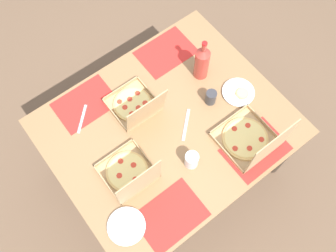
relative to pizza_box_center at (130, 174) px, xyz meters
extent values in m
plane|color=brown|center=(-0.36, -0.12, -0.81)|extent=(6.00, 6.00, 0.00)
cylinder|color=#3F3328|center=(-0.99, -0.64, -0.44)|extent=(0.07, 0.07, 0.73)
cylinder|color=#3F3328|center=(0.28, -0.64, -0.44)|extent=(0.07, 0.07, 0.73)
cylinder|color=#3F3328|center=(-0.99, 0.40, -0.44)|extent=(0.07, 0.07, 0.73)
cube|color=#936D47|center=(-0.36, -0.12, -0.06)|extent=(1.38, 1.16, 0.03)
cube|color=red|center=(-0.67, -0.55, -0.05)|extent=(0.36, 0.26, 0.00)
cube|color=red|center=(-0.04, -0.55, -0.05)|extent=(0.36, 0.26, 0.00)
cube|color=red|center=(-0.67, 0.31, -0.05)|extent=(0.36, 0.26, 0.00)
cube|color=red|center=(-0.04, 0.31, -0.05)|extent=(0.36, 0.26, 0.00)
cube|color=tan|center=(0.00, -0.03, -0.04)|extent=(0.27, 0.27, 0.01)
cube|color=tan|center=(-0.13, -0.03, -0.03)|extent=(0.01, 0.27, 0.03)
cube|color=tan|center=(0.13, -0.03, -0.03)|extent=(0.01, 0.27, 0.03)
cube|color=tan|center=(0.00, -0.16, -0.03)|extent=(0.27, 0.01, 0.03)
cube|color=tan|center=(0.00, 0.10, -0.03)|extent=(0.27, 0.01, 0.03)
cylinder|color=#E0B76B|center=(0.00, -0.03, -0.04)|extent=(0.24, 0.24, 0.01)
cylinder|color=#EFD67F|center=(0.00, -0.03, -0.03)|extent=(0.22, 0.22, 0.00)
cylinder|color=red|center=(0.05, -0.04, -0.02)|extent=(0.03, 0.03, 0.00)
cylinder|color=red|center=(-0.01, 0.04, -0.02)|extent=(0.03, 0.03, 0.00)
cylinder|color=red|center=(-0.05, -0.04, -0.02)|extent=(0.03, 0.03, 0.00)
cylinder|color=red|center=(0.00, -0.10, -0.02)|extent=(0.03, 0.03, 0.00)
cube|color=tan|center=(0.00, 0.11, 0.12)|extent=(0.27, 0.02, 0.27)
cube|color=tan|center=(-0.66, 0.23, -0.04)|extent=(0.31, 0.31, 0.01)
cube|color=tan|center=(-0.81, 0.23, -0.03)|extent=(0.01, 0.31, 0.03)
cube|color=tan|center=(-0.51, 0.23, -0.03)|extent=(0.01, 0.31, 0.03)
cube|color=tan|center=(-0.66, 0.07, -0.03)|extent=(0.31, 0.01, 0.03)
cube|color=tan|center=(-0.66, 0.38, -0.03)|extent=(0.31, 0.01, 0.03)
cylinder|color=#E0B76B|center=(-0.66, 0.23, -0.04)|extent=(0.27, 0.27, 0.01)
cylinder|color=#EFD67F|center=(-0.66, 0.23, -0.03)|extent=(0.24, 0.24, 0.00)
cylinder|color=red|center=(-0.57, 0.24, -0.02)|extent=(0.03, 0.03, 0.00)
cylinder|color=red|center=(-0.64, 0.29, -0.02)|extent=(0.03, 0.03, 0.00)
cylinder|color=red|center=(-0.73, 0.29, -0.02)|extent=(0.03, 0.03, 0.00)
cylinder|color=red|center=(-0.73, 0.18, -0.02)|extent=(0.03, 0.03, 0.00)
cylinder|color=red|center=(-0.65, 0.14, -0.02)|extent=(0.03, 0.03, 0.00)
cube|color=tan|center=(-0.66, 0.38, 0.14)|extent=(0.31, 0.01, 0.31)
cube|color=tan|center=(-0.27, -0.36, -0.04)|extent=(0.27, 0.27, 0.01)
cube|color=tan|center=(-0.40, -0.36, -0.03)|extent=(0.01, 0.27, 0.03)
cube|color=tan|center=(-0.14, -0.36, -0.03)|extent=(0.01, 0.27, 0.03)
cube|color=tan|center=(-0.27, -0.49, -0.03)|extent=(0.27, 0.01, 0.03)
cube|color=tan|center=(-0.27, -0.23, -0.03)|extent=(0.27, 0.01, 0.03)
cylinder|color=#E0B76B|center=(-0.27, -0.36, -0.04)|extent=(0.23, 0.23, 0.01)
cylinder|color=#EFD67F|center=(-0.27, -0.36, -0.03)|extent=(0.21, 0.21, 0.00)
cylinder|color=red|center=(-0.22, -0.37, -0.02)|extent=(0.03, 0.03, 0.00)
cylinder|color=red|center=(-0.23, -0.31, -0.02)|extent=(0.03, 0.03, 0.00)
cylinder|color=red|center=(-0.28, -0.31, -0.02)|extent=(0.03, 0.03, 0.00)
cylinder|color=red|center=(-0.33, -0.32, -0.02)|extent=(0.03, 0.03, 0.00)
cylinder|color=red|center=(-0.34, -0.40, -0.02)|extent=(0.03, 0.03, 0.00)
cylinder|color=red|center=(-0.27, -0.39, -0.02)|extent=(0.03, 0.03, 0.00)
cylinder|color=red|center=(-0.21, -0.42, -0.02)|extent=(0.03, 0.03, 0.00)
cube|color=tan|center=(-0.27, -0.20, 0.12)|extent=(0.27, 0.05, 0.26)
cylinder|color=white|center=(0.18, 0.21, -0.04)|extent=(0.20, 0.20, 0.01)
cylinder|color=white|center=(0.18, 0.21, -0.03)|extent=(0.21, 0.21, 0.01)
cylinder|color=white|center=(-0.84, -0.03, -0.04)|extent=(0.19, 0.19, 0.01)
cylinder|color=white|center=(-0.84, -0.03, -0.03)|extent=(0.20, 0.20, 0.01)
cylinder|color=#E0B76B|center=(-0.84, -0.01, -0.03)|extent=(0.08, 0.08, 0.01)
cylinder|color=#EFD67F|center=(-0.84, -0.01, -0.02)|extent=(0.07, 0.07, 0.00)
cylinder|color=#B2382D|center=(-0.74, -0.28, 0.06)|extent=(0.09, 0.09, 0.22)
cone|color=#B2382D|center=(-0.74, -0.28, 0.19)|extent=(0.09, 0.09, 0.04)
cylinder|color=#B2382D|center=(-0.74, -0.28, 0.24)|extent=(0.03, 0.03, 0.06)
cylinder|color=red|center=(-0.74, -0.28, 0.27)|extent=(0.03, 0.03, 0.01)
cylinder|color=silver|center=(-0.32, 0.15, 0.01)|extent=(0.08, 0.08, 0.11)
cylinder|color=#333338|center=(-0.66, -0.09, 0.00)|extent=(0.07, 0.07, 0.10)
cube|color=#B7B7BC|center=(-0.45, -0.06, -0.05)|extent=(0.17, 0.15, 0.00)
cube|color=#B7B7BC|center=(0.03, -0.47, -0.05)|extent=(0.15, 0.14, 0.00)
camera|label=1|loc=(0.19, 0.59, 1.98)|focal=39.71mm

